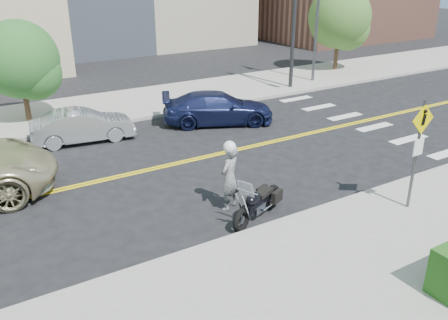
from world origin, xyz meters
TOP-DOWN VIEW (x-y plane):
  - ground_plane at (0.00, 0.00)m, footprint 120.00×120.00m
  - sidewalk_near at (0.00, -7.50)m, footprint 60.00×5.00m
  - sidewalk_far at (0.00, 7.50)m, footprint 60.00×5.00m
  - lamp_post at (12.00, 6.50)m, footprint 0.16×0.16m
  - pedestrian_sign at (4.20, -6.31)m, footprint 0.78×0.08m
  - motorcyclist at (0.15, -3.61)m, footprint 0.81×0.72m
  - motorcycle at (0.52, -4.44)m, footprint 2.22×1.45m
  - parked_car_silver at (-1.75, 3.79)m, footprint 3.91×1.81m
  - parked_car_blue at (3.73, 3.03)m, footprint 4.97×3.58m
  - tree_far_a at (-3.12, 7.07)m, footprint 3.13×3.13m
  - tree_far_b at (15.19, 8.06)m, footprint 3.71×3.71m

SIDE VIEW (x-z plane):
  - ground_plane at x=0.00m, z-range 0.00..0.00m
  - sidewalk_near at x=0.00m, z-range 0.00..0.15m
  - sidewalk_far at x=0.00m, z-range 0.00..0.15m
  - parked_car_silver at x=-1.75m, z-range 0.00..1.24m
  - motorcycle at x=0.52m, z-range 0.00..1.30m
  - parked_car_blue at x=3.73m, z-range 0.00..1.34m
  - motorcyclist at x=0.15m, z-range 0.00..1.98m
  - pedestrian_sign at x=4.20m, z-range 0.46..3.46m
  - tree_far_a at x=-3.12m, z-range 0.57..4.84m
  - tree_far_b at x=15.19m, z-range 0.70..5.84m
  - lamp_post at x=12.00m, z-range 0.15..8.15m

